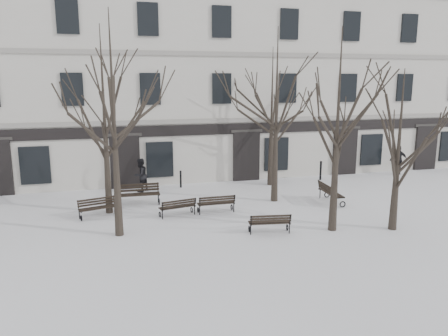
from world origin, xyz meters
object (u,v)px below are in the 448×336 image
object	(u,v)px
tree_1	(113,98)
bench_0	(98,207)
bench_2	(270,222)
bench_3	(139,193)
tree_2	(338,107)
bench_1	(216,203)
bench_4	(178,207)
tree_3	(400,131)
bench_5	(330,192)

from	to	relation	value
tree_1	bench_0	world-z (taller)	tree_1
bench_2	bench_3	distance (m)	7.12
bench_3	tree_2	bearing A→B (deg)	-36.79
bench_0	bench_1	xyz separation A→B (m)	(5.14, -0.79, 0.01)
bench_1	tree_1	bearing A→B (deg)	21.98
bench_1	bench_2	bearing A→B (deg)	113.00
tree_1	bench_2	distance (m)	7.55
bench_0	bench_4	bearing A→B (deg)	-29.46
tree_3	bench_0	bearing A→B (deg)	157.51
tree_1	bench_2	bearing A→B (deg)	-13.11
tree_1	bench_1	xyz separation A→B (m)	(4.31, 1.80, -4.79)
tree_2	bench_4	size ratio (longest dim) A/B	4.70
tree_3	bench_3	xyz separation A→B (m)	(-9.56, 6.25, -3.41)
tree_1	bench_4	xyz separation A→B (m)	(2.56, 1.76, -4.81)
tree_2	bench_4	world-z (taller)	tree_2
tree_1	tree_3	world-z (taller)	tree_1
bench_1	bench_3	size ratio (longest dim) A/B	0.85
bench_2	bench_3	bearing A→B (deg)	-41.01
tree_2	tree_3	bearing A→B (deg)	-12.83
tree_2	bench_0	distance (m)	10.93
bench_1	bench_2	size ratio (longest dim) A/B	1.00
tree_3	bench_4	xyz separation A→B (m)	(-8.06, 3.91, -3.51)
bench_2	bench_4	size ratio (longest dim) A/B	1.01
tree_2	bench_3	world-z (taller)	tree_2
tree_3	tree_2	bearing A→B (deg)	167.17
bench_3	bench_5	distance (m)	9.25
tree_1	bench_2	size ratio (longest dim) A/B	4.99
bench_2	bench_5	bearing A→B (deg)	-134.43
bench_0	bench_5	xyz separation A→B (m)	(10.90, -0.59, 0.07)
bench_0	bench_3	world-z (taller)	bench_3
tree_1	bench_2	world-z (taller)	tree_1
bench_2	bench_3	xyz separation A→B (m)	(-4.62, 5.42, 0.09)
tree_1	tree_2	size ratio (longest dim) A/B	1.07
bench_3	bench_5	bearing A→B (deg)	-11.41
bench_3	tree_3	bearing A→B (deg)	-31.48
bench_2	bench_1	bearing A→B (deg)	-57.84
bench_1	bench_4	xyz separation A→B (m)	(-1.75, -0.04, -0.02)
bench_0	bench_4	size ratio (longest dim) A/B	1.03
bench_1	bench_3	bearing A→B (deg)	-35.84
tree_3	tree_1	bearing A→B (deg)	168.52
bench_5	tree_1	bearing A→B (deg)	105.68
bench_3	bench_4	world-z (taller)	bench_3
tree_3	bench_4	world-z (taller)	tree_3
bench_3	bench_1	bearing A→B (deg)	-33.51
bench_1	bench_5	size ratio (longest dim) A/B	0.87
bench_0	bench_2	world-z (taller)	bench_0
tree_3	bench_1	bearing A→B (deg)	147.91
bench_1	bench_4	world-z (taller)	bench_1
bench_2	bench_5	distance (m)	5.51
tree_3	bench_4	bearing A→B (deg)	154.09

